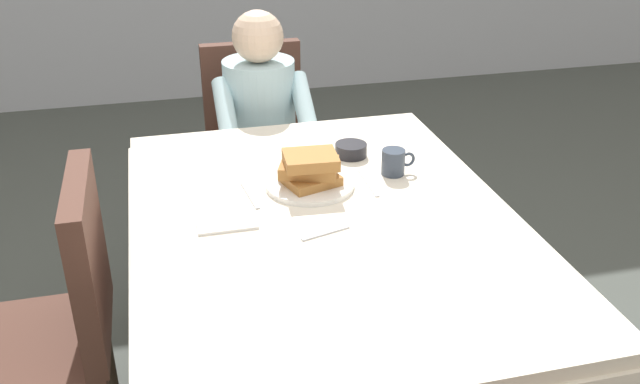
{
  "coord_description": "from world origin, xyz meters",
  "views": [
    {
      "loc": [
        -0.44,
        -1.71,
        1.72
      ],
      "look_at": [
        -0.0,
        0.06,
        0.79
      ],
      "focal_mm": 38.88,
      "sensor_mm": 36.0,
      "label": 1
    }
  ],
  "objects_px": {
    "chair_diner": "(257,136)",
    "diner_person": "(262,119)",
    "fork_left_of_plate": "(250,195)",
    "dining_table_main": "(325,243)",
    "chair_left_side": "(60,314)",
    "knife_right_of_plate": "(368,182)",
    "breakfast_stack": "(310,168)",
    "bowl_butter": "(351,150)",
    "plate_breakfast": "(309,185)",
    "cup_coffee": "(394,162)",
    "spoon_near_edge": "(325,233)"
  },
  "relations": [
    {
      "from": "chair_diner",
      "to": "diner_person",
      "type": "relative_size",
      "value": 0.83
    },
    {
      "from": "chair_diner",
      "to": "fork_left_of_plate",
      "type": "distance_m",
      "value": 1.03
    },
    {
      "from": "dining_table_main",
      "to": "chair_left_side",
      "type": "xyz_separation_m",
      "value": [
        -0.77,
        0.0,
        -0.12
      ]
    },
    {
      "from": "chair_left_side",
      "to": "knife_right_of_plate",
      "type": "height_order",
      "value": "chair_left_side"
    },
    {
      "from": "diner_person",
      "to": "breakfast_stack",
      "type": "relative_size",
      "value": 5.23
    },
    {
      "from": "dining_table_main",
      "to": "fork_left_of_plate",
      "type": "xyz_separation_m",
      "value": [
        -0.19,
        0.18,
        0.09
      ]
    },
    {
      "from": "bowl_butter",
      "to": "fork_left_of_plate",
      "type": "distance_m",
      "value": 0.44
    },
    {
      "from": "knife_right_of_plate",
      "to": "chair_left_side",
      "type": "bearing_deg",
      "value": 101.31
    },
    {
      "from": "chair_diner",
      "to": "knife_right_of_plate",
      "type": "bearing_deg",
      "value": 101.75
    },
    {
      "from": "diner_person",
      "to": "knife_right_of_plate",
      "type": "relative_size",
      "value": 5.6
    },
    {
      "from": "fork_left_of_plate",
      "to": "knife_right_of_plate",
      "type": "distance_m",
      "value": 0.38
    },
    {
      "from": "chair_diner",
      "to": "knife_right_of_plate",
      "type": "relative_size",
      "value": 4.65
    },
    {
      "from": "chair_diner",
      "to": "bowl_butter",
      "type": "relative_size",
      "value": 8.45
    },
    {
      "from": "dining_table_main",
      "to": "plate_breakfast",
      "type": "distance_m",
      "value": 0.22
    },
    {
      "from": "breakfast_stack",
      "to": "fork_left_of_plate",
      "type": "bearing_deg",
      "value": -174.95
    },
    {
      "from": "chair_left_side",
      "to": "plate_breakfast",
      "type": "height_order",
      "value": "chair_left_side"
    },
    {
      "from": "breakfast_stack",
      "to": "fork_left_of_plate",
      "type": "xyz_separation_m",
      "value": [
        -0.19,
        -0.02,
        -0.06
      ]
    },
    {
      "from": "fork_left_of_plate",
      "to": "breakfast_stack",
      "type": "bearing_deg",
      "value": -91.19
    },
    {
      "from": "plate_breakfast",
      "to": "cup_coffee",
      "type": "xyz_separation_m",
      "value": [
        0.29,
        0.03,
        0.03
      ]
    },
    {
      "from": "dining_table_main",
      "to": "knife_right_of_plate",
      "type": "height_order",
      "value": "knife_right_of_plate"
    },
    {
      "from": "dining_table_main",
      "to": "spoon_near_edge",
      "type": "relative_size",
      "value": 10.16
    },
    {
      "from": "chair_diner",
      "to": "bowl_butter",
      "type": "height_order",
      "value": "chair_diner"
    },
    {
      "from": "bowl_butter",
      "to": "spoon_near_edge",
      "type": "relative_size",
      "value": 0.73
    },
    {
      "from": "chair_diner",
      "to": "fork_left_of_plate",
      "type": "height_order",
      "value": "chair_diner"
    },
    {
      "from": "plate_breakfast",
      "to": "breakfast_stack",
      "type": "distance_m",
      "value": 0.06
    },
    {
      "from": "dining_table_main",
      "to": "chair_left_side",
      "type": "relative_size",
      "value": 1.64
    },
    {
      "from": "bowl_butter",
      "to": "diner_person",
      "type": "bearing_deg",
      "value": 109.01
    },
    {
      "from": "dining_table_main",
      "to": "cup_coffee",
      "type": "relative_size",
      "value": 13.49
    },
    {
      "from": "diner_person",
      "to": "spoon_near_edge",
      "type": "bearing_deg",
      "value": 89.71
    },
    {
      "from": "dining_table_main",
      "to": "breakfast_stack",
      "type": "height_order",
      "value": "breakfast_stack"
    },
    {
      "from": "breakfast_stack",
      "to": "knife_right_of_plate",
      "type": "bearing_deg",
      "value": -5.16
    },
    {
      "from": "chair_diner",
      "to": "diner_person",
      "type": "distance_m",
      "value": 0.21
    },
    {
      "from": "diner_person",
      "to": "cup_coffee",
      "type": "bearing_deg",
      "value": 111.28
    },
    {
      "from": "chair_left_side",
      "to": "bowl_butter",
      "type": "relative_size",
      "value": 8.45
    },
    {
      "from": "chair_left_side",
      "to": "breakfast_stack",
      "type": "bearing_deg",
      "value": -75.7
    },
    {
      "from": "cup_coffee",
      "to": "fork_left_of_plate",
      "type": "xyz_separation_m",
      "value": [
        -0.48,
        -0.05,
        -0.04
      ]
    },
    {
      "from": "chair_left_side",
      "to": "chair_diner",
      "type": "bearing_deg",
      "value": -32.72
    },
    {
      "from": "chair_diner",
      "to": "spoon_near_edge",
      "type": "bearing_deg",
      "value": 89.74
    },
    {
      "from": "chair_left_side",
      "to": "cup_coffee",
      "type": "relative_size",
      "value": 8.23
    },
    {
      "from": "breakfast_stack",
      "to": "bowl_butter",
      "type": "relative_size",
      "value": 1.95
    },
    {
      "from": "diner_person",
      "to": "spoon_near_edge",
      "type": "relative_size",
      "value": 7.47
    },
    {
      "from": "fork_left_of_plate",
      "to": "spoon_near_edge",
      "type": "distance_m",
      "value": 0.32
    },
    {
      "from": "chair_diner",
      "to": "knife_right_of_plate",
      "type": "xyz_separation_m",
      "value": [
        0.21,
        -0.99,
        0.21
      ]
    },
    {
      "from": "fork_left_of_plate",
      "to": "chair_diner",
      "type": "bearing_deg",
      "value": -16.21
    },
    {
      "from": "chair_left_side",
      "to": "cup_coffee",
      "type": "distance_m",
      "value": 1.11
    },
    {
      "from": "knife_right_of_plate",
      "to": "spoon_near_edge",
      "type": "height_order",
      "value": "same"
    },
    {
      "from": "chair_diner",
      "to": "plate_breakfast",
      "type": "height_order",
      "value": "chair_diner"
    },
    {
      "from": "breakfast_stack",
      "to": "knife_right_of_plate",
      "type": "distance_m",
      "value": 0.2
    },
    {
      "from": "fork_left_of_plate",
      "to": "knife_right_of_plate",
      "type": "bearing_deg",
      "value": -96.24
    },
    {
      "from": "diner_person",
      "to": "fork_left_of_plate",
      "type": "bearing_deg",
      "value": 78.22
    }
  ]
}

